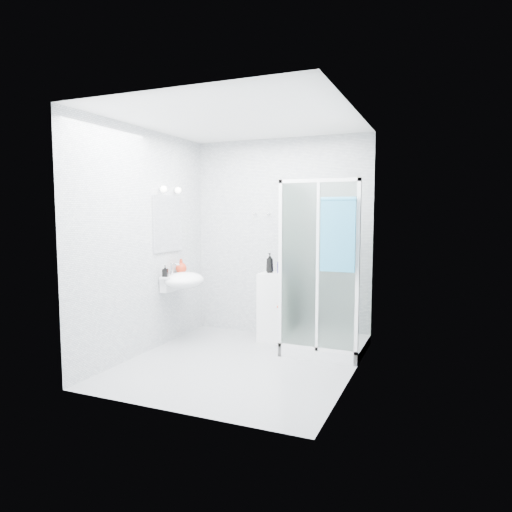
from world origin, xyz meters
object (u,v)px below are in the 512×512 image
at_px(shampoo_bottle_b, 282,265).
at_px(soap_dispenser_orange, 181,266).
at_px(wall_basin, 182,280).
at_px(shampoo_bottle_a, 270,263).
at_px(hand_towel, 338,233).
at_px(soap_dispenser_black, 165,271).
at_px(shower_enclosure, 318,314).
at_px(storage_cabinet, 275,307).

bearing_deg(shampoo_bottle_b, soap_dispenser_orange, -160.32).
xyz_separation_m(wall_basin, shampoo_bottle_b, (1.10, 0.61, 0.18)).
xyz_separation_m(shampoo_bottle_a, shampoo_bottle_b, (0.16, 0.04, -0.02)).
height_order(shampoo_bottle_b, soap_dispenser_orange, shampoo_bottle_b).
bearing_deg(hand_towel, shampoo_bottle_b, 141.04).
bearing_deg(soap_dispenser_orange, hand_towel, -7.03).
relative_size(shampoo_bottle_b, soap_dispenser_black, 1.52).
bearing_deg(wall_basin, soap_dispenser_black, -123.14).
relative_size(hand_towel, soap_dispenser_orange, 4.26).
height_order(wall_basin, soap_dispenser_orange, soap_dispenser_orange).
bearing_deg(wall_basin, shampoo_bottle_b, 28.99).
xyz_separation_m(hand_towel, soap_dispenser_orange, (-2.09, 0.26, -0.47)).
relative_size(shower_enclosure, wall_basin, 3.57).
relative_size(shampoo_bottle_a, soap_dispenser_black, 1.81).
bearing_deg(storage_cabinet, shampoo_bottle_a, 178.36).
relative_size(shampoo_bottle_a, soap_dispenser_orange, 1.37).
distance_m(shower_enclosure, soap_dispenser_black, 1.91).
bearing_deg(wall_basin, hand_towel, -2.48).
xyz_separation_m(shower_enclosure, wall_basin, (-1.66, -0.32, 0.35)).
bearing_deg(shampoo_bottle_a, hand_towel, -32.95).
xyz_separation_m(shampoo_bottle_a, soap_dispenser_black, (-1.07, -0.76, -0.07)).
distance_m(storage_cabinet, soap_dispenser_black, 1.46).
relative_size(hand_towel, shampoo_bottle_b, 3.71).
bearing_deg(hand_towel, soap_dispenser_black, -177.12).
xyz_separation_m(hand_towel, shampoo_bottle_a, (-1.02, 0.66, -0.43)).
height_order(shampoo_bottle_a, soap_dispenser_orange, shampoo_bottle_a).
bearing_deg(shower_enclosure, shampoo_bottle_a, 160.04).
distance_m(shower_enclosure, wall_basin, 1.72).
height_order(shower_enclosure, hand_towel, shower_enclosure).
relative_size(soap_dispenser_orange, soap_dispenser_black, 1.32).
distance_m(wall_basin, shampoo_bottle_b, 1.27).
bearing_deg(wall_basin, shampoo_bottle_a, 31.32).
height_order(shampoo_bottle_a, soap_dispenser_black, shampoo_bottle_a).
bearing_deg(soap_dispenser_black, shower_enclosure, 15.88).
bearing_deg(hand_towel, wall_basin, 177.52).
height_order(wall_basin, shampoo_bottle_a, shampoo_bottle_a).
bearing_deg(shampoo_bottle_b, shampoo_bottle_a, -167.10).
distance_m(shampoo_bottle_a, shampoo_bottle_b, 0.16).
bearing_deg(storage_cabinet, shampoo_bottle_b, 22.33).
bearing_deg(shampoo_bottle_b, storage_cabinet, -157.29).
distance_m(shower_enclosure, hand_towel, 1.10).
xyz_separation_m(wall_basin, hand_towel, (1.96, -0.09, 0.63)).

